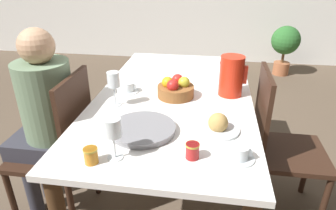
{
  "coord_description": "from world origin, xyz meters",
  "views": [
    {
      "loc": [
        0.21,
        -1.62,
        1.5
      ],
      "look_at": [
        0.0,
        -0.25,
        0.82
      ],
      "focal_mm": 32.0,
      "sensor_mm": 36.0,
      "label": 1
    }
  ],
  "objects": [
    {
      "name": "wine_glass_juice",
      "position": [
        -0.15,
        -0.66,
        0.9
      ],
      "size": [
        0.07,
        0.07,
        0.18
      ],
      "color": "white",
      "rests_on": "dining_table"
    },
    {
      "name": "teacup_near_person",
      "position": [
        0.34,
        -0.6,
        0.79
      ],
      "size": [
        0.13,
        0.13,
        0.06
      ],
      "color": "silver",
      "rests_on": "dining_table"
    },
    {
      "name": "chair_person_side",
      "position": [
        -0.64,
        -0.26,
        0.5
      ],
      "size": [
        0.42,
        0.42,
        0.95
      ],
      "rotation": [
        0.0,
        0.0,
        1.57
      ],
      "color": "#331E14",
      "rests_on": "ground_plane"
    },
    {
      "name": "potted_plant",
      "position": [
        1.19,
        2.65,
        0.44
      ],
      "size": [
        0.39,
        0.39,
        0.69
      ],
      "color": "#A8603D",
      "rests_on": "ground_plane"
    },
    {
      "name": "ground_plane",
      "position": [
        0.0,
        0.0,
        0.0
      ],
      "size": [
        20.0,
        20.0,
        0.0
      ],
      "primitive_type": "plane",
      "color": "brown"
    },
    {
      "name": "wine_glass_water",
      "position": [
        -0.3,
        -0.19,
        0.91
      ],
      "size": [
        0.07,
        0.07,
        0.19
      ],
      "color": "white",
      "rests_on": "dining_table"
    },
    {
      "name": "jam_jar_red",
      "position": [
        -0.24,
        -0.71,
        0.8
      ],
      "size": [
        0.06,
        0.06,
        0.07
      ],
      "color": "#C67A1E",
      "rests_on": "dining_table"
    },
    {
      "name": "red_pitcher",
      "position": [
        0.33,
        0.05,
        0.88
      ],
      "size": [
        0.16,
        0.14,
        0.24
      ],
      "color": "red",
      "rests_on": "dining_table"
    },
    {
      "name": "chair_opposite",
      "position": [
        0.64,
        -0.03,
        0.5
      ],
      "size": [
        0.42,
        0.42,
        0.95
      ],
      "rotation": [
        0.0,
        0.0,
        -1.57
      ],
      "color": "#331E14",
      "rests_on": "ground_plane"
    },
    {
      "name": "teacup_across",
      "position": [
        -0.29,
        -0.0,
        0.79
      ],
      "size": [
        0.13,
        0.13,
        0.06
      ],
      "color": "silver",
      "rests_on": "dining_table"
    },
    {
      "name": "bread_plate",
      "position": [
        0.26,
        -0.38,
        0.79
      ],
      "size": [
        0.21,
        0.21,
        0.09
      ],
      "color": "silver",
      "rests_on": "dining_table"
    },
    {
      "name": "serving_tray",
      "position": [
        -0.09,
        -0.45,
        0.78
      ],
      "size": [
        0.31,
        0.31,
        0.03
      ],
      "color": "gray",
      "rests_on": "dining_table"
    },
    {
      "name": "dining_table",
      "position": [
        0.0,
        0.0,
        0.66
      ],
      "size": [
        0.91,
        1.65,
        0.77
      ],
      "color": "white",
      "rests_on": "ground_plane"
    },
    {
      "name": "fruit_bowl",
      "position": [
        0.01,
        -0.02,
        0.81
      ],
      "size": [
        0.21,
        0.21,
        0.12
      ],
      "color": "brown",
      "rests_on": "dining_table"
    },
    {
      "name": "jam_jar_amber",
      "position": [
        0.16,
        -0.62,
        0.8
      ],
      "size": [
        0.06,
        0.06,
        0.07
      ],
      "color": "#A81E1E",
      "rests_on": "dining_table"
    },
    {
      "name": "person_seated",
      "position": [
        -0.73,
        -0.22,
        0.7
      ],
      "size": [
        0.39,
        0.41,
        1.19
      ],
      "rotation": [
        0.0,
        0.0,
        1.57
      ],
      "color": "#33333D",
      "rests_on": "ground_plane"
    }
  ]
}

